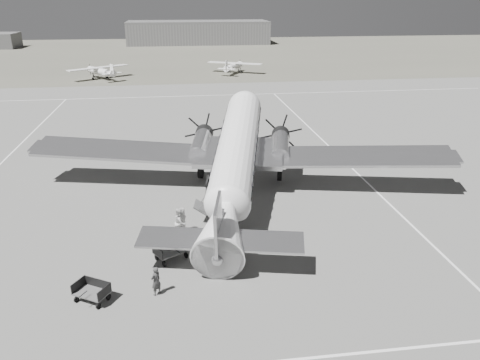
# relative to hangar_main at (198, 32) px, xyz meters

# --- Properties ---
(ground) EXTENTS (260.00, 260.00, 0.00)m
(ground) POSITION_rel_hangar_main_xyz_m (-5.00, -120.00, -3.30)
(ground) COLOR slate
(ground) RESTS_ON ground
(taxi_line_right) EXTENTS (0.15, 80.00, 0.01)m
(taxi_line_right) POSITION_rel_hangar_main_xyz_m (7.00, -120.00, -3.29)
(taxi_line_right) COLOR white
(taxi_line_right) RESTS_ON ground
(taxi_line_horizon) EXTENTS (90.00, 0.15, 0.01)m
(taxi_line_horizon) POSITION_rel_hangar_main_xyz_m (-5.00, -80.00, -3.29)
(taxi_line_horizon) COLOR white
(taxi_line_horizon) RESTS_ON ground
(grass_infield) EXTENTS (260.00, 90.00, 0.01)m
(grass_infield) POSITION_rel_hangar_main_xyz_m (-5.00, -25.00, -3.30)
(grass_infield) COLOR #58574A
(grass_infield) RESTS_ON ground
(hangar_main) EXTENTS (42.00, 14.00, 6.60)m
(hangar_main) POSITION_rel_hangar_main_xyz_m (0.00, 0.00, 0.00)
(hangar_main) COLOR #5C5C5C
(hangar_main) RESTS_ON ground
(dc3_airliner) EXTENTS (36.02, 28.56, 6.09)m
(dc3_airliner) POSITION_rel_hangar_main_xyz_m (-3.57, -117.67, -0.25)
(dc3_airliner) COLOR #B1B1B3
(dc3_airliner) RESTS_ON ground
(light_plane_left) EXTENTS (14.39, 13.93, 2.32)m
(light_plane_left) POSITION_rel_hangar_main_xyz_m (-20.51, -63.01, -2.14)
(light_plane_left) COLOR white
(light_plane_left) RESTS_ON ground
(light_plane_right) EXTENTS (13.39, 12.50, 2.21)m
(light_plane_right) POSITION_rel_hangar_main_xyz_m (3.50, -59.57, -2.20)
(light_plane_right) COLOR white
(light_plane_right) RESTS_ON ground
(baggage_cart_near) EXTENTS (2.25, 2.07, 1.04)m
(baggage_cart_near) POSITION_rel_hangar_main_xyz_m (-8.22, -125.51, -2.78)
(baggage_cart_near) COLOR #4F4F4F
(baggage_cart_near) RESTS_ON ground
(baggage_cart_far) EXTENTS (2.06, 1.89, 0.95)m
(baggage_cart_far) POSITION_rel_hangar_main_xyz_m (-11.97, -128.86, -2.82)
(baggage_cart_far) COLOR #4F4F4F
(baggage_cart_far) RESTS_ON ground
(ground_crew) EXTENTS (0.66, 0.65, 1.53)m
(ground_crew) POSITION_rel_hangar_main_xyz_m (-8.93, -128.75, -2.53)
(ground_crew) COLOR #323232
(ground_crew) RESTS_ON ground
(ramp_agent) EXTENTS (0.88, 1.04, 1.88)m
(ramp_agent) POSITION_rel_hangar_main_xyz_m (-7.65, -122.91, -2.36)
(ramp_agent) COLOR beige
(ramp_agent) RESTS_ON ground
(passenger) EXTENTS (0.71, 0.92, 1.68)m
(passenger) POSITION_rel_hangar_main_xyz_m (-7.55, -122.47, -2.46)
(passenger) COLOR #AFAFAD
(passenger) RESTS_ON ground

